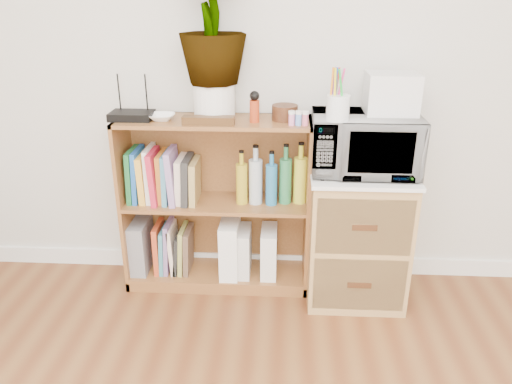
{
  "coord_description": "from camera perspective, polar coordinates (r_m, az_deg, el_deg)",
  "views": [
    {
      "loc": [
        0.01,
        -0.35,
        1.58
      ],
      "look_at": [
        -0.13,
        1.95,
        0.62
      ],
      "focal_mm": 35.0,
      "sensor_mm": 36.0,
      "label": 1
    }
  ],
  "objects": [
    {
      "name": "skirting_board",
      "position": [
        3.01,
        2.77,
        -7.99
      ],
      "size": [
        4.0,
        0.02,
        0.1
      ],
      "primitive_type": "cube",
      "color": "white",
      "rests_on": "ground"
    },
    {
      "name": "bookshelf",
      "position": [
        2.71,
        -4.52,
        -1.51
      ],
      "size": [
        1.0,
        0.3,
        0.95
      ],
      "primitive_type": "cube",
      "color": "brown",
      "rests_on": "ground"
    },
    {
      "name": "wicker_unit",
      "position": [
        2.7,
        11.36,
        -4.93
      ],
      "size": [
        0.5,
        0.45,
        0.7
      ],
      "primitive_type": "cube",
      "color": "#9E7542",
      "rests_on": "ground"
    },
    {
      "name": "microwave",
      "position": [
        2.5,
        12.28,
        5.44
      ],
      "size": [
        0.52,
        0.35,
        0.29
      ],
      "primitive_type": "imported",
      "rotation": [
        0.0,
        0.0,
        -0.01
      ],
      "color": "silver",
      "rests_on": "wicker_unit"
    },
    {
      "name": "pen_cup",
      "position": [
        2.32,
        9.33,
        9.48
      ],
      "size": [
        0.11,
        0.11,
        0.12
      ],
      "primitive_type": "cylinder",
      "color": "silver",
      "rests_on": "microwave"
    },
    {
      "name": "small_appliance",
      "position": [
        2.51,
        15.21,
        10.84
      ],
      "size": [
        0.24,
        0.2,
        0.19
      ],
      "primitive_type": "cube",
      "color": "silver",
      "rests_on": "microwave"
    },
    {
      "name": "router",
      "position": [
        2.62,
        -14.01,
        8.48
      ],
      "size": [
        0.21,
        0.14,
        0.04
      ],
      "primitive_type": "cube",
      "color": "black",
      "rests_on": "bookshelf"
    },
    {
      "name": "white_bowl",
      "position": [
        2.57,
        -10.7,
        8.41
      ],
      "size": [
        0.13,
        0.13,
        0.03
      ],
      "primitive_type": "imported",
      "color": "white",
      "rests_on": "bookshelf"
    },
    {
      "name": "plant_pot",
      "position": [
        2.55,
        -4.78,
        10.29
      ],
      "size": [
        0.21,
        0.21,
        0.18
      ],
      "primitive_type": "cylinder",
      "color": "white",
      "rests_on": "bookshelf"
    },
    {
      "name": "potted_plant",
      "position": [
        2.5,
        -5.08,
        18.96
      ],
      "size": [
        0.33,
        0.33,
        0.6
      ],
      "primitive_type": "imported",
      "color": "#317B38",
      "rests_on": "plant_pot"
    },
    {
      "name": "trinket_box",
      "position": [
        2.46,
        -5.46,
        8.14
      ],
      "size": [
        0.25,
        0.06,
        0.04
      ],
      "primitive_type": "cube",
      "color": "#3B2310",
      "rests_on": "bookshelf"
    },
    {
      "name": "kokeshi_doll",
      "position": [
        2.48,
        -0.17,
        9.21
      ],
      "size": [
        0.05,
        0.05,
        0.11
      ],
      "primitive_type": "cylinder",
      "color": "#A63314",
      "rests_on": "bookshelf"
    },
    {
      "name": "wooden_bowl",
      "position": [
        2.53,
        3.31,
        9.05
      ],
      "size": [
        0.13,
        0.13,
        0.08
      ],
      "primitive_type": "cylinder",
      "color": "#381A0F",
      "rests_on": "bookshelf"
    },
    {
      "name": "paint_jars",
      "position": [
        2.44,
        4.87,
        8.18
      ],
      "size": [
        0.1,
        0.04,
        0.05
      ],
      "primitive_type": "cube",
      "color": "pink",
      "rests_on": "bookshelf"
    },
    {
      "name": "file_box",
      "position": [
        2.91,
        -12.94,
        -5.92
      ],
      "size": [
        0.09,
        0.23,
        0.29
      ],
      "primitive_type": "cube",
      "color": "slate",
      "rests_on": "bookshelf"
    },
    {
      "name": "magazine_holder_left",
      "position": [
        2.8,
        -2.97,
        -6.24
      ],
      "size": [
        0.1,
        0.25,
        0.32
      ],
      "primitive_type": "cube",
      "color": "white",
      "rests_on": "bookshelf"
    },
    {
      "name": "magazine_holder_mid",
      "position": [
        2.81,
        -1.5,
        -6.74
      ],
      "size": [
        0.08,
        0.21,
        0.27
      ],
      "primitive_type": "cube",
      "color": "silver",
      "rests_on": "bookshelf"
    },
    {
      "name": "magazine_holder_right",
      "position": [
        2.8,
        1.49,
        -6.78
      ],
      "size": [
        0.09,
        0.22,
        0.27
      ],
      "primitive_type": "cube",
      "color": "white",
      "rests_on": "bookshelf"
    },
    {
      "name": "cookbooks",
      "position": [
        2.7,
        -10.56,
        1.72
      ],
      "size": [
        0.37,
        0.2,
        0.29
      ],
      "color": "#1B6831",
      "rests_on": "bookshelf"
    },
    {
      "name": "liquor_bottles",
      "position": [
        2.62,
        1.92,
        1.87
      ],
      "size": [
        0.37,
        0.07,
        0.32
      ],
      "color": "gold",
      "rests_on": "bookshelf"
    },
    {
      "name": "lower_books",
      "position": [
        2.88,
        -9.41,
        -6.32
      ],
      "size": [
        0.2,
        0.19,
        0.3
      ],
      "color": "#BD4321",
      "rests_on": "bookshelf"
    }
  ]
}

